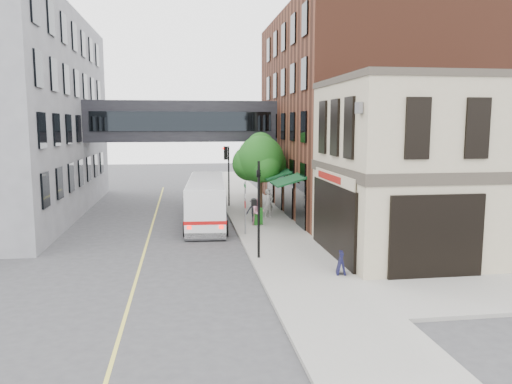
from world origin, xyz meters
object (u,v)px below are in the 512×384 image
object	(u,v)px
pedestrian_a	(268,203)
pedestrian_c	(254,210)
bus	(207,199)
pedestrian_b	(258,212)
newspaper_box	(258,216)
sandwich_board	(341,263)

from	to	relation	value
pedestrian_a	pedestrian_c	size ratio (longest dim) A/B	1.24
bus	pedestrian_a	bearing A→B (deg)	8.17
bus	pedestrian_b	world-z (taller)	bus
newspaper_box	pedestrian_c	bearing A→B (deg)	96.46
pedestrian_c	newspaper_box	world-z (taller)	pedestrian_c
pedestrian_a	pedestrian_b	bearing A→B (deg)	-132.28
pedestrian_b	pedestrian_c	distance (m)	1.01
bus	sandwich_board	bearing A→B (deg)	-68.08
pedestrian_a	sandwich_board	world-z (taller)	pedestrian_a
bus	pedestrian_b	size ratio (longest dim) A/B	6.41
pedestrian_b	newspaper_box	size ratio (longest dim) A/B	1.60
newspaper_box	sandwich_board	world-z (taller)	newspaper_box
pedestrian_b	sandwich_board	distance (m)	10.61
pedestrian_a	pedestrian_b	xyz separation A→B (m)	(-1.06, -2.44, -0.13)
pedestrian_c	newspaper_box	size ratio (longest dim) A/B	1.50
pedestrian_b	pedestrian_c	xyz separation A→B (m)	(-0.11, 1.00, -0.05)
bus	newspaper_box	distance (m)	3.60
pedestrian_a	pedestrian_b	size ratio (longest dim) A/B	1.15
bus	newspaper_box	xyz separation A→B (m)	(3.07, -1.64, -0.91)
pedestrian_a	sandwich_board	size ratio (longest dim) A/B	2.00
pedestrian_a	sandwich_board	xyz separation A→B (m)	(0.84, -12.87, -0.47)
pedestrian_a	newspaper_box	distance (m)	2.49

